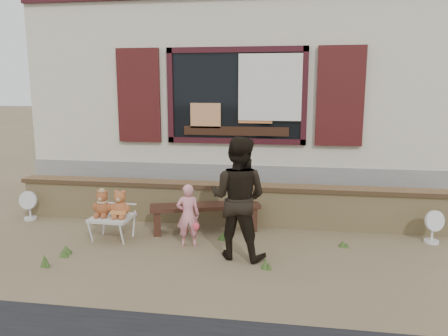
% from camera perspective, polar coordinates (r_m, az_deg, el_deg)
% --- Properties ---
extents(ground, '(80.00, 80.00, 0.00)m').
position_cam_1_polar(ground, '(6.32, -0.87, -9.95)').
color(ground, brown).
rests_on(ground, ground).
extents(shopfront, '(8.04, 5.13, 4.00)m').
position_cam_1_polar(shopfront, '(10.37, 3.44, 9.39)').
color(shopfront, '#BFB69B').
rests_on(shopfront, ground).
extents(brick_wall, '(7.10, 0.36, 0.67)m').
position_cam_1_polar(brick_wall, '(7.15, 0.51, -4.61)').
color(brick_wall, tan).
rests_on(brick_wall, ground).
extents(bench, '(1.71, 0.85, 0.43)m').
position_cam_1_polar(bench, '(6.77, -2.46, -5.73)').
color(bench, black).
rests_on(bench, ground).
extents(folding_chair, '(0.59, 0.53, 0.35)m').
position_cam_1_polar(folding_chair, '(6.63, -14.40, -6.41)').
color(folding_chair, beige).
rests_on(folding_chair, ground).
extents(teddy_bear_left, '(0.30, 0.27, 0.40)m').
position_cam_1_polar(teddy_bear_left, '(6.63, -15.59, -4.39)').
color(teddy_bear_left, brown).
rests_on(teddy_bear_left, folding_chair).
extents(teddy_bear_right, '(0.31, 0.27, 0.41)m').
position_cam_1_polar(teddy_bear_right, '(6.51, -13.39, -4.51)').
color(teddy_bear_right, brown).
rests_on(teddy_bear_right, folding_chair).
extents(child, '(0.37, 0.28, 0.89)m').
position_cam_1_polar(child, '(6.17, -4.72, -6.15)').
color(child, pink).
rests_on(child, ground).
extents(adult, '(0.89, 0.76, 1.60)m').
position_cam_1_polar(adult, '(5.66, 1.85, -3.92)').
color(adult, black).
rests_on(adult, ground).
extents(fan_left, '(0.31, 0.21, 0.50)m').
position_cam_1_polar(fan_left, '(8.07, -24.06, -4.45)').
color(fan_left, silver).
rests_on(fan_left, ground).
extents(fan_right, '(0.31, 0.21, 0.49)m').
position_cam_1_polar(fan_right, '(6.98, 25.60, -6.90)').
color(fan_right, silver).
rests_on(fan_right, ground).
extents(grass_tufts, '(3.88, 1.45, 0.16)m').
position_cam_1_polar(grass_tufts, '(6.05, -8.22, -10.45)').
color(grass_tufts, '#385220').
rests_on(grass_tufts, ground).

